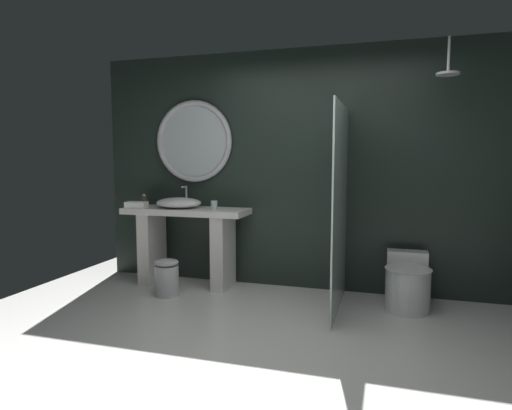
{
  "coord_description": "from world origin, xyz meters",
  "views": [
    {
      "loc": [
        0.87,
        -2.87,
        1.43
      ],
      "look_at": [
        -0.22,
        0.75,
        1.03
      ],
      "focal_mm": 30.83,
      "sensor_mm": 36.0,
      "label": 1
    }
  ],
  "objects_px": {
    "rain_shower_head": "(448,70)",
    "folded_hand_towel": "(136,205)",
    "tumbler_cup": "(214,205)",
    "toilet": "(407,284)",
    "round_wall_mirror": "(194,141)",
    "vessel_sink": "(179,203)",
    "soap_dispenser": "(144,201)",
    "waste_bin": "(167,277)"
  },
  "relations": [
    {
      "from": "vessel_sink",
      "to": "round_wall_mirror",
      "type": "distance_m",
      "value": 0.73
    },
    {
      "from": "vessel_sink",
      "to": "round_wall_mirror",
      "type": "height_order",
      "value": "round_wall_mirror"
    },
    {
      "from": "waste_bin",
      "to": "soap_dispenser",
      "type": "bearing_deg",
      "value": 141.11
    },
    {
      "from": "round_wall_mirror",
      "to": "folded_hand_towel",
      "type": "relative_size",
      "value": 4.14
    },
    {
      "from": "tumbler_cup",
      "to": "folded_hand_towel",
      "type": "relative_size",
      "value": 0.43
    },
    {
      "from": "vessel_sink",
      "to": "toilet",
      "type": "bearing_deg",
      "value": -2.91
    },
    {
      "from": "rain_shower_head",
      "to": "folded_hand_towel",
      "type": "xyz_separation_m",
      "value": [
        -3.18,
        -0.0,
        -1.29
      ]
    },
    {
      "from": "soap_dispenser",
      "to": "waste_bin",
      "type": "relative_size",
      "value": 0.38
    },
    {
      "from": "rain_shower_head",
      "to": "waste_bin",
      "type": "bearing_deg",
      "value": -173.86
    },
    {
      "from": "toilet",
      "to": "rain_shower_head",
      "type": "bearing_deg",
      "value": -2.43
    },
    {
      "from": "tumbler_cup",
      "to": "round_wall_mirror",
      "type": "bearing_deg",
      "value": 143.44
    },
    {
      "from": "waste_bin",
      "to": "toilet",
      "type": "bearing_deg",
      "value": 7.11
    },
    {
      "from": "tumbler_cup",
      "to": "rain_shower_head",
      "type": "distance_m",
      "value": 2.62
    },
    {
      "from": "soap_dispenser",
      "to": "round_wall_mirror",
      "type": "height_order",
      "value": "round_wall_mirror"
    },
    {
      "from": "tumbler_cup",
      "to": "round_wall_mirror",
      "type": "height_order",
      "value": "round_wall_mirror"
    },
    {
      "from": "soap_dispenser",
      "to": "folded_hand_towel",
      "type": "relative_size",
      "value": 0.66
    },
    {
      "from": "soap_dispenser",
      "to": "round_wall_mirror",
      "type": "xyz_separation_m",
      "value": [
        0.51,
        0.27,
        0.68
      ]
    },
    {
      "from": "tumbler_cup",
      "to": "rain_shower_head",
      "type": "relative_size",
      "value": 0.29
    },
    {
      "from": "folded_hand_towel",
      "to": "toilet",
      "type": "bearing_deg",
      "value": 0.27
    },
    {
      "from": "tumbler_cup",
      "to": "soap_dispenser",
      "type": "distance_m",
      "value": 0.86
    },
    {
      "from": "vessel_sink",
      "to": "tumbler_cup",
      "type": "xyz_separation_m",
      "value": [
        0.44,
        -0.03,
        -0.01
      ]
    },
    {
      "from": "tumbler_cup",
      "to": "waste_bin",
      "type": "distance_m",
      "value": 0.91
    },
    {
      "from": "soap_dispenser",
      "to": "rain_shower_head",
      "type": "bearing_deg",
      "value": -1.86
    },
    {
      "from": "rain_shower_head",
      "to": "toilet",
      "type": "distance_m",
      "value": 1.98
    },
    {
      "from": "vessel_sink",
      "to": "soap_dispenser",
      "type": "distance_m",
      "value": 0.43
    },
    {
      "from": "waste_bin",
      "to": "folded_hand_towel",
      "type": "distance_m",
      "value": 0.93
    },
    {
      "from": "toilet",
      "to": "waste_bin",
      "type": "bearing_deg",
      "value": -172.89
    },
    {
      "from": "vessel_sink",
      "to": "rain_shower_head",
      "type": "bearing_deg",
      "value": -2.86
    },
    {
      "from": "vessel_sink",
      "to": "toilet",
      "type": "xyz_separation_m",
      "value": [
        2.45,
        -0.12,
        -0.69
      ]
    },
    {
      "from": "tumbler_cup",
      "to": "folded_hand_towel",
      "type": "bearing_deg",
      "value": -173.0
    },
    {
      "from": "toilet",
      "to": "folded_hand_towel",
      "type": "bearing_deg",
      "value": -179.73
    },
    {
      "from": "soap_dispenser",
      "to": "tumbler_cup",
      "type": "bearing_deg",
      "value": 0.38
    },
    {
      "from": "tumbler_cup",
      "to": "toilet",
      "type": "distance_m",
      "value": 2.13
    },
    {
      "from": "round_wall_mirror",
      "to": "soap_dispenser",
      "type": "bearing_deg",
      "value": -152.4
    },
    {
      "from": "round_wall_mirror",
      "to": "rain_shower_head",
      "type": "relative_size",
      "value": 2.8
    },
    {
      "from": "round_wall_mirror",
      "to": "vessel_sink",
      "type": "bearing_deg",
      "value": -110.21
    },
    {
      "from": "rain_shower_head",
      "to": "folded_hand_towel",
      "type": "distance_m",
      "value": 3.43
    },
    {
      "from": "tumbler_cup",
      "to": "toilet",
      "type": "relative_size",
      "value": 0.16
    },
    {
      "from": "waste_bin",
      "to": "folded_hand_towel",
      "type": "relative_size",
      "value": 1.72
    },
    {
      "from": "vessel_sink",
      "to": "tumbler_cup",
      "type": "relative_size",
      "value": 5.26
    },
    {
      "from": "soap_dispenser",
      "to": "waste_bin",
      "type": "distance_m",
      "value": 0.97
    },
    {
      "from": "vessel_sink",
      "to": "tumbler_cup",
      "type": "bearing_deg",
      "value": -3.7
    }
  ]
}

